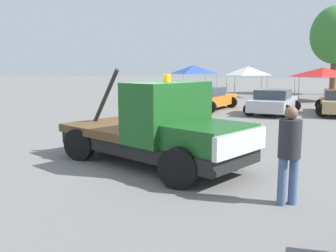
# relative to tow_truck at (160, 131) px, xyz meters

# --- Properties ---
(ground_plane) EXTENTS (160.00, 160.00, 0.00)m
(ground_plane) POSITION_rel_tow_truck_xyz_m (-0.32, 0.11, -0.93)
(ground_plane) COLOR slate
(tow_truck) EXTENTS (5.82, 3.68, 2.51)m
(tow_truck) POSITION_rel_tow_truck_xyz_m (0.00, 0.00, 0.00)
(tow_truck) COLOR black
(tow_truck) RESTS_ON ground
(person_near_truck) EXTENTS (0.41, 0.41, 1.84)m
(person_near_truck) POSITION_rel_tow_truck_xyz_m (3.32, -1.50, 0.14)
(person_near_truck) COLOR #475B84
(person_near_truck) RESTS_ON ground
(parked_car_cream) EXTENTS (2.61, 4.83, 1.34)m
(parked_car_cream) POSITION_rel_tow_truck_xyz_m (-5.61, 13.39, -0.28)
(parked_car_cream) COLOR beige
(parked_car_cream) RESTS_ON ground
(parked_car_orange) EXTENTS (2.78, 5.02, 1.34)m
(parked_car_orange) POSITION_rel_tow_truck_xyz_m (-2.87, 12.96, -0.28)
(parked_car_orange) COLOR orange
(parked_car_orange) RESTS_ON ground
(parked_car_silver) EXTENTS (2.65, 4.40, 1.34)m
(parked_car_silver) POSITION_rel_tow_truck_xyz_m (1.03, 12.35, -0.28)
(parked_car_silver) COLOR #B7B7BC
(parked_car_silver) RESTS_ON ground
(canopy_tent_blue) EXTENTS (3.39, 3.39, 2.69)m
(canopy_tent_blue) POSITION_rel_tow_truck_xyz_m (-7.46, 23.11, 1.38)
(canopy_tent_blue) COLOR #9E9EA3
(canopy_tent_blue) RESTS_ON ground
(canopy_tent_white) EXTENTS (2.91, 2.91, 2.58)m
(canopy_tent_white) POSITION_rel_tow_truck_xyz_m (-2.70, 23.29, 1.28)
(canopy_tent_white) COLOR #9E9EA3
(canopy_tent_white) RESTS_ON ground
(canopy_tent_red) EXTENTS (3.62, 3.62, 2.51)m
(canopy_tent_red) POSITION_rel_tow_truck_xyz_m (3.21, 21.62, 1.22)
(canopy_tent_red) COLOR #9E9EA3
(canopy_tent_red) RESTS_ON ground
(tree_left) EXTENTS (4.48, 4.48, 8.01)m
(tree_left) POSITION_rel_tow_truck_xyz_m (3.89, 29.33, 4.44)
(tree_left) COLOR brown
(tree_left) RESTS_ON ground
(traffic_cone) EXTENTS (0.40, 0.40, 0.55)m
(traffic_cone) POSITION_rel_tow_truck_xyz_m (0.61, 3.67, -0.67)
(traffic_cone) COLOR black
(traffic_cone) RESTS_ON ground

